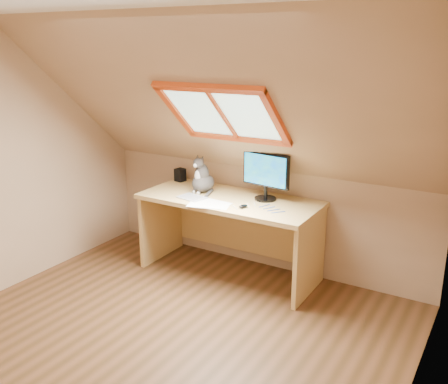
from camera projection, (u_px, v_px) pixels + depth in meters
The scene contains 10 objects.
ground at pixel (152, 348), 3.72m from camera, with size 3.50×3.50×0.00m, color brown.
room_shell at pixel (134, 164), 3.23m from camera, with size 3.52×3.52×2.41m.
desk at pixel (233, 219), 4.82m from camera, with size 1.71×0.75×0.78m.
monitor at pixel (266, 173), 4.57m from camera, with size 0.48×0.20×0.45m.
cat at pixel (202, 179), 4.85m from camera, with size 0.25×0.28×0.38m.
desk_speaker at pixel (180, 175), 5.25m from camera, with size 0.09×0.09×0.13m, color black.
graphics_tablet at pixel (192, 198), 4.69m from camera, with size 0.25×0.18×0.01m, color #B2B2B7.
mouse at pixel (243, 206), 4.41m from camera, with size 0.05×0.09×0.03m, color black.
papers at pixel (211, 204), 4.50m from camera, with size 0.35×0.30×0.01m.
cables at pixel (261, 208), 4.41m from camera, with size 0.51×0.26×0.01m.
Camera 1 is at (2.12, -2.49, 2.18)m, focal length 40.00 mm.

